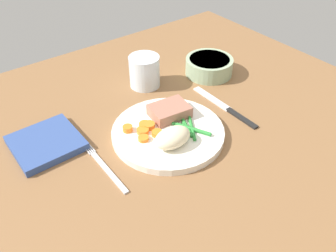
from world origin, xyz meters
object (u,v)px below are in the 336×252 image
object	(u,v)px
water_glass	(145,73)
salad_bowl	(209,65)
fork	(104,167)
knife	(225,108)
napkin	(46,143)
dinner_plate	(168,133)
meat_portion	(169,111)

from	to	relation	value
water_glass	salad_bowl	distance (cm)	18.07
fork	salad_bowl	world-z (taller)	salad_bowl
knife	water_glass	bearing A→B (deg)	117.39
water_glass	napkin	bearing A→B (deg)	-166.17
knife	water_glass	distance (cm)	22.49
dinner_plate	knife	xyz separation A→B (cm)	(16.95, -0.29, -0.60)
knife	water_glass	world-z (taller)	water_glass
meat_portion	water_glass	xyz separation A→B (cm)	(4.29, 16.08, 0.60)
dinner_plate	fork	xyz separation A→B (cm)	(-15.72, -0.26, -0.60)
salad_bowl	napkin	xyz separation A→B (cm)	(-46.86, -1.69, -1.73)
meat_portion	fork	bearing A→B (deg)	-167.94
knife	salad_bowl	bearing A→B (deg)	64.34
knife	meat_portion	bearing A→B (deg)	165.77
fork	napkin	world-z (taller)	napkin
meat_portion	fork	world-z (taller)	meat_portion
meat_portion	knife	world-z (taller)	meat_portion
salad_bowl	fork	bearing A→B (deg)	-160.24
water_glass	napkin	distance (cm)	30.71
fork	knife	size ratio (longest dim) A/B	0.81
meat_portion	water_glass	bearing A→B (deg)	75.07
fork	napkin	xyz separation A→B (cm)	(-6.44, 12.82, 0.61)
dinner_plate	meat_portion	distance (cm)	5.42
dinner_plate	fork	distance (cm)	15.74
dinner_plate	fork	size ratio (longest dim) A/B	1.45
dinner_plate	napkin	distance (cm)	25.48
fork	knife	xyz separation A→B (cm)	(32.67, -0.03, -0.00)
meat_portion	salad_bowl	distance (cm)	23.86
dinner_plate	napkin	bearing A→B (deg)	150.45
fork	water_glass	world-z (taller)	water_glass
fork	dinner_plate	bearing A→B (deg)	0.58
dinner_plate	knife	bearing A→B (deg)	-0.96
dinner_plate	salad_bowl	world-z (taller)	salad_bowl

